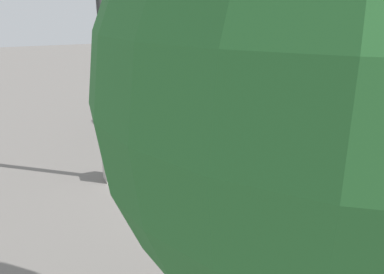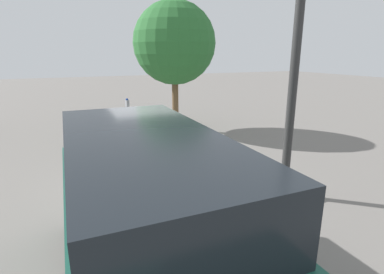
% 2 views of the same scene
% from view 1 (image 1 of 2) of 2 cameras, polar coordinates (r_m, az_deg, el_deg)
% --- Properties ---
extents(ground_plane, '(80.00, 80.00, 0.00)m').
position_cam_1_polar(ground_plane, '(9.43, 5.25, -7.35)').
color(ground_plane, slate).
extents(parking_meter_near, '(0.21, 0.14, 1.42)m').
position_cam_1_polar(parking_meter_near, '(9.00, 2.58, -1.33)').
color(parking_meter_near, gray).
rests_on(parking_meter_near, ground).
extents(lamp_post, '(0.44, 0.44, 5.48)m').
position_cam_1_polar(lamp_post, '(9.26, -12.67, 5.00)').
color(lamp_post, beige).
rests_on(lamp_post, ground).
extents(parked_van, '(4.92, 1.98, 2.29)m').
position_cam_1_polar(parked_van, '(12.30, 2.92, 5.20)').
color(parked_van, '#195142').
rests_on(parked_van, ground).
extents(street_tree, '(3.35, 3.35, 5.31)m').
position_cam_1_polar(street_tree, '(2.81, 21.07, 6.15)').
color(street_tree, brown).
rests_on(street_tree, ground).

